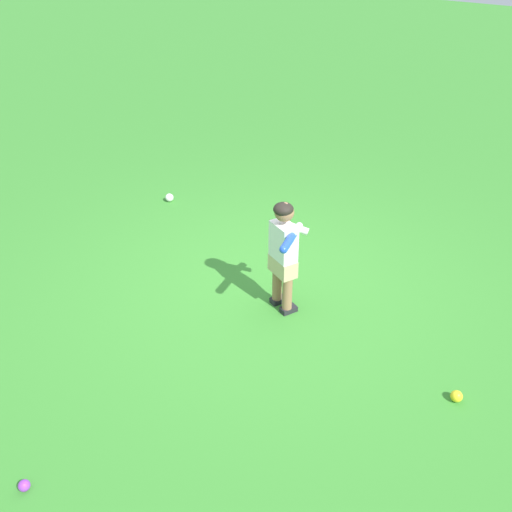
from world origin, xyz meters
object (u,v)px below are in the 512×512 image
play_ball_midfield (457,396)px  play_ball_behind_batter (24,486)px  play_ball_by_bucket (169,198)px  child_batter (284,248)px

play_ball_midfield → play_ball_behind_batter: play_ball_midfield is taller
play_ball_midfield → play_ball_behind_batter: (-2.43, 1.91, -0.01)m
play_ball_midfield → play_ball_behind_batter: 3.09m
play_ball_behind_batter → play_ball_by_bucket: (3.59, 2.24, 0.01)m
child_batter → play_ball_midfield: bearing=-95.6°
play_ball_by_bucket → child_batter: bearing=-112.1°
play_ball_behind_batter → play_ball_by_bucket: size_ratio=0.76×
play_ball_midfield → play_ball_behind_batter: bearing=141.8°
child_batter → play_ball_behind_batter: (-2.60, 0.19, -0.61)m
play_ball_midfield → play_ball_behind_batter: size_ratio=1.17×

